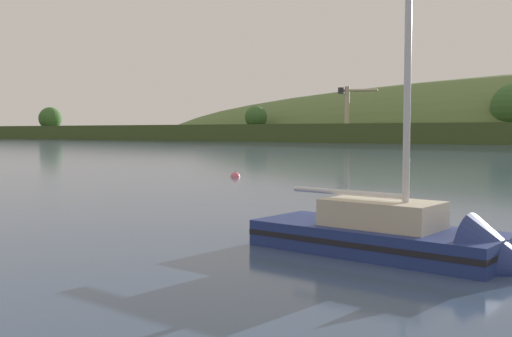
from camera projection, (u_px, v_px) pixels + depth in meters
name	position (u px, v px, depth m)	size (l,w,h in m)	color
dockside_crane	(348.00, 116.00, 192.54)	(12.50, 4.50, 17.85)	#4C4C51
sailboat_near_mooring	(407.00, 248.00, 17.06)	(8.65, 4.20, 14.46)	navy
mooring_buoy_far_upstream	(235.00, 177.00, 47.04)	(0.76, 0.76, 0.84)	#E06675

